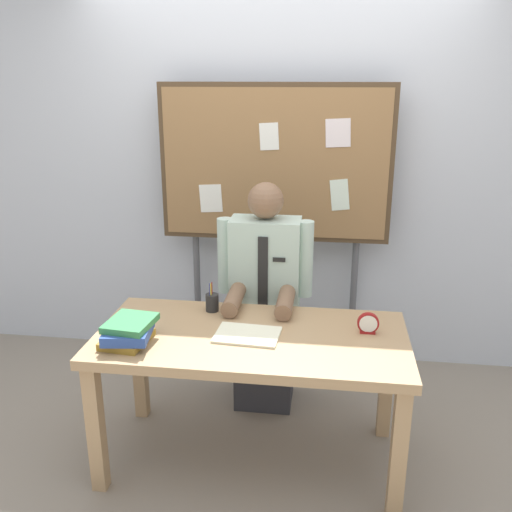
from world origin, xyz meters
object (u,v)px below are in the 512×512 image
(person, at_px, (265,306))
(pen_holder, at_px, (212,302))
(bulletin_board, at_px, (275,168))
(book_stack, at_px, (128,332))
(desk, at_px, (251,351))
(open_notebook, at_px, (247,335))
(desk_clock, at_px, (368,324))

(person, distance_m, pen_holder, 0.41)
(bulletin_board, relative_size, book_stack, 6.97)
(desk, height_order, book_stack, book_stack)
(person, relative_size, pen_holder, 8.61)
(open_notebook, bearing_deg, person, 88.33)
(bulletin_board, height_order, book_stack, bulletin_board)
(desk, bearing_deg, book_stack, -163.47)
(desk_clock, height_order, pen_holder, pen_holder)
(book_stack, relative_size, desk_clock, 2.55)
(desk, relative_size, desk_clock, 14.34)
(desk, height_order, person, person)
(book_stack, xyz_separation_m, open_notebook, (0.55, 0.15, -0.05))
(book_stack, xyz_separation_m, pen_holder, (0.31, 0.42, -0.01))
(desk, xyz_separation_m, bulletin_board, (0.00, 1.04, 0.75))
(open_notebook, distance_m, desk_clock, 0.60)
(desk, xyz_separation_m, desk_clock, (0.57, 0.09, 0.14))
(pen_holder, bearing_deg, book_stack, -126.57)
(bulletin_board, height_order, pen_holder, bulletin_board)
(book_stack, height_order, open_notebook, book_stack)
(bulletin_board, distance_m, book_stack, 1.46)
(pen_holder, bearing_deg, desk_clock, -11.26)
(open_notebook, distance_m, pen_holder, 0.36)
(person, height_order, pen_holder, person)
(bulletin_board, bearing_deg, desk, -90.01)
(open_notebook, bearing_deg, bulletin_board, 89.09)
(person, xyz_separation_m, desk_clock, (0.57, -0.46, 0.14))
(person, distance_m, bulletin_board, 0.89)
(book_stack, bearing_deg, bulletin_board, 65.04)
(person, height_order, book_stack, person)
(desk_clock, bearing_deg, pen_holder, 168.74)
(desk, relative_size, person, 1.11)
(desk_clock, bearing_deg, book_stack, -167.06)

